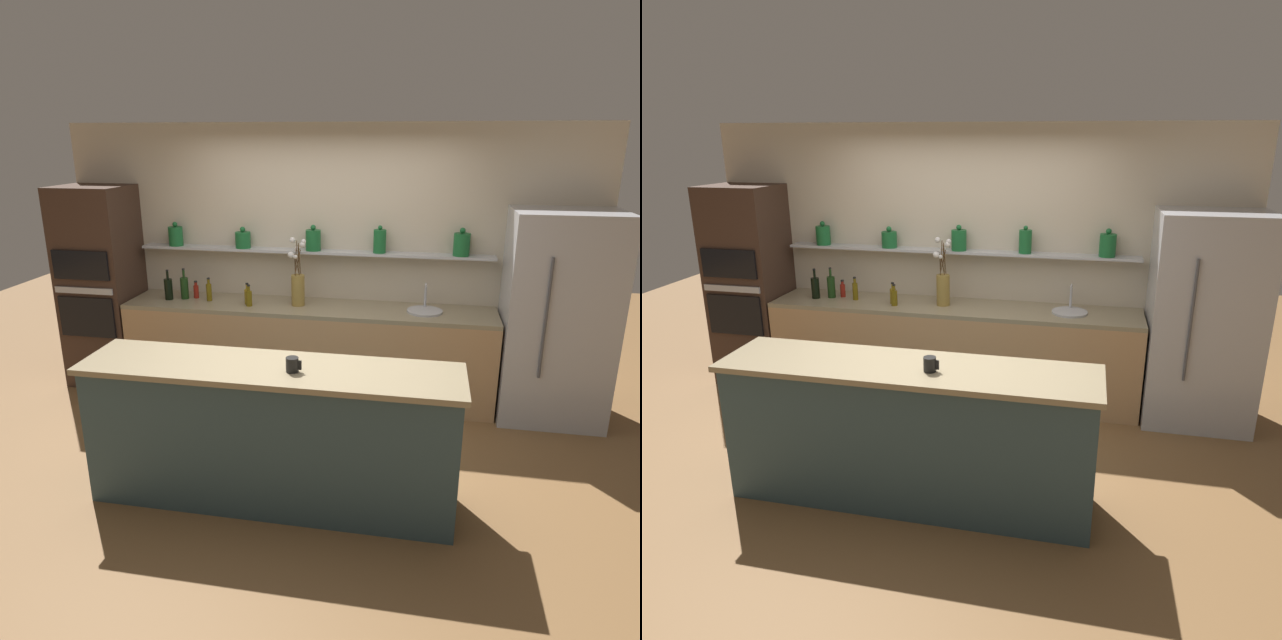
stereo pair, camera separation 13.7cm
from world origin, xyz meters
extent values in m
plane|color=brown|center=(0.00, 0.00, 0.00)|extent=(12.00, 12.00, 0.00)
cube|color=beige|center=(0.00, 1.60, 1.30)|extent=(5.20, 0.10, 2.60)
cube|color=#B7B7BC|center=(-0.11, 1.46, 1.41)|extent=(3.46, 0.18, 0.02)
cylinder|color=#19602D|center=(-1.51, 1.45, 1.51)|extent=(0.14, 0.14, 0.19)
sphere|color=#19602D|center=(-1.51, 1.45, 1.63)|extent=(0.05, 0.05, 0.05)
cylinder|color=#19602D|center=(-0.80, 1.45, 1.50)|extent=(0.15, 0.15, 0.16)
sphere|color=#19602D|center=(-0.80, 1.45, 1.60)|extent=(0.05, 0.05, 0.05)
cylinder|color=#19602D|center=(-0.10, 1.45, 1.52)|extent=(0.15, 0.15, 0.20)
sphere|color=#19602D|center=(-0.10, 1.45, 1.64)|extent=(0.05, 0.05, 0.05)
cylinder|color=#19602D|center=(0.54, 1.45, 1.53)|extent=(0.12, 0.12, 0.22)
sphere|color=#19602D|center=(0.54, 1.45, 1.66)|extent=(0.04, 0.04, 0.04)
cylinder|color=#19602D|center=(1.30, 1.45, 1.52)|extent=(0.15, 0.15, 0.21)
sphere|color=#19602D|center=(1.30, 1.45, 1.65)|extent=(0.05, 0.05, 0.05)
cube|color=tan|center=(-0.11, 1.24, 0.44)|extent=(3.56, 0.62, 0.88)
cube|color=gray|center=(-0.11, 1.24, 0.90)|extent=(3.56, 0.62, 0.04)
cube|color=#334C56|center=(0.00, -0.52, 0.49)|extent=(2.51, 0.55, 0.98)
cube|color=gray|center=(0.00, -0.52, 1.00)|extent=(2.57, 0.61, 0.04)
cube|color=#B7B7BC|center=(2.14, 1.20, 0.94)|extent=(0.91, 0.70, 1.88)
cylinder|color=#4C4C51|center=(1.98, 0.83, 1.04)|extent=(0.02, 0.02, 1.04)
cube|color=#3D281E|center=(-2.26, 1.24, 1.01)|extent=(0.69, 0.62, 2.02)
cube|color=black|center=(-2.26, 0.92, 0.78)|extent=(0.58, 0.02, 0.40)
cube|color=black|center=(-2.26, 0.92, 1.30)|extent=(0.58, 0.02, 0.28)
cube|color=#B7B7BC|center=(-2.26, 0.92, 1.05)|extent=(0.60, 0.02, 0.06)
cylinder|color=olive|center=(-0.21, 1.25, 1.07)|extent=(0.13, 0.13, 0.30)
cylinder|color=#4C3319|center=(-0.22, 1.26, 1.38)|extent=(0.02, 0.03, 0.33)
sphere|color=silver|center=(-0.26, 1.28, 1.54)|extent=(0.05, 0.05, 0.05)
cylinder|color=#4C3319|center=(-0.21, 1.25, 1.31)|extent=(0.04, 0.02, 0.18)
sphere|color=silver|center=(-0.22, 1.21, 1.40)|extent=(0.04, 0.04, 0.04)
cylinder|color=#4C3319|center=(-0.19, 1.25, 1.38)|extent=(0.01, 0.09, 0.31)
sphere|color=silver|center=(-0.15, 1.25, 1.54)|extent=(0.05, 0.05, 0.05)
cylinder|color=#4C3319|center=(-0.20, 1.25, 1.36)|extent=(0.01, 0.03, 0.29)
sphere|color=silver|center=(-0.16, 1.24, 1.51)|extent=(0.05, 0.05, 0.05)
cylinder|color=#4C3319|center=(-0.23, 1.23, 1.32)|extent=(0.02, 0.02, 0.20)
sphere|color=silver|center=(-0.26, 1.21, 1.42)|extent=(0.06, 0.06, 0.06)
cylinder|color=#4C3319|center=(-0.21, 1.26, 1.34)|extent=(0.06, 0.02, 0.24)
sphere|color=silver|center=(-0.22, 1.30, 1.46)|extent=(0.05, 0.05, 0.05)
cylinder|color=#B7B7BC|center=(1.00, 1.24, 0.93)|extent=(0.33, 0.33, 0.02)
cylinder|color=#B7B7BC|center=(1.00, 1.36, 1.05)|extent=(0.02, 0.02, 0.22)
cylinder|color=#B7B7BC|center=(1.00, 1.30, 1.16)|extent=(0.02, 0.12, 0.02)
cylinder|color=brown|center=(-0.66, 1.13, 0.99)|extent=(0.06, 0.06, 0.15)
cylinder|color=brown|center=(-0.66, 1.13, 1.09)|extent=(0.03, 0.03, 0.05)
cylinder|color=black|center=(-0.66, 1.13, 1.12)|extent=(0.03, 0.03, 0.01)
cylinder|color=olive|center=(-0.70, 1.20, 0.99)|extent=(0.06, 0.06, 0.15)
cylinder|color=olive|center=(-0.70, 1.20, 1.09)|extent=(0.03, 0.03, 0.05)
cylinder|color=black|center=(-0.70, 1.20, 1.12)|extent=(0.03, 0.03, 0.01)
cylinder|color=#193814|center=(-1.37, 1.27, 1.03)|extent=(0.08, 0.08, 0.21)
cylinder|color=#193814|center=(-1.37, 1.27, 1.17)|extent=(0.02, 0.02, 0.08)
cylinder|color=black|center=(-1.37, 1.27, 1.22)|extent=(0.03, 0.03, 0.01)
cylinder|color=maroon|center=(-1.27, 1.32, 0.98)|extent=(0.05, 0.05, 0.13)
cylinder|color=maroon|center=(-1.27, 1.32, 1.06)|extent=(0.03, 0.03, 0.04)
cylinder|color=black|center=(-1.27, 1.32, 1.09)|extent=(0.03, 0.03, 0.01)
cylinder|color=brown|center=(-1.10, 1.24, 1.00)|extent=(0.05, 0.05, 0.17)
cylinder|color=brown|center=(-1.10, 1.24, 1.11)|extent=(0.03, 0.03, 0.05)
cylinder|color=black|center=(-1.10, 1.24, 1.14)|extent=(0.03, 0.03, 0.01)
cylinder|color=black|center=(-1.52, 1.21, 1.02)|extent=(0.08, 0.08, 0.21)
cylinder|color=black|center=(-1.52, 1.21, 1.17)|extent=(0.02, 0.02, 0.08)
cylinder|color=black|center=(-1.52, 1.21, 1.21)|extent=(0.03, 0.03, 0.01)
cylinder|color=black|center=(0.17, -0.58, 1.07)|extent=(0.08, 0.08, 0.10)
cube|color=black|center=(0.22, -0.58, 1.07)|extent=(0.02, 0.01, 0.06)
camera|label=1|loc=(0.98, -3.89, 2.47)|focal=32.00mm
camera|label=2|loc=(1.11, -3.87, 2.47)|focal=32.00mm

